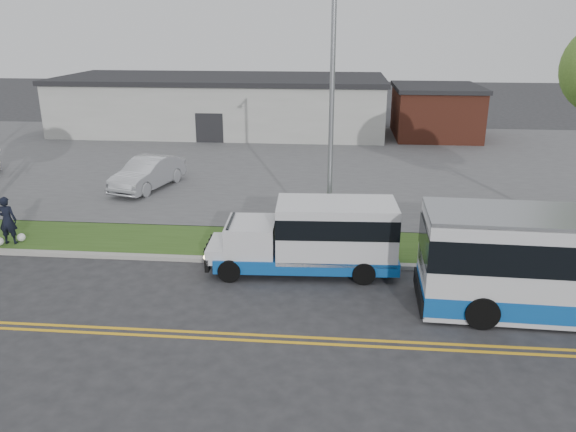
# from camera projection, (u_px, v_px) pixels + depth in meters

# --- Properties ---
(ground) EXTENTS (140.00, 140.00, 0.00)m
(ground) POSITION_uv_depth(u_px,v_px,m) (239.00, 275.00, 19.40)
(ground) COLOR #28282B
(ground) RESTS_ON ground
(lane_line_north) EXTENTS (70.00, 0.12, 0.01)m
(lane_line_north) POSITION_uv_depth(u_px,v_px,m) (216.00, 333.00, 15.77)
(lane_line_north) COLOR gold
(lane_line_north) RESTS_ON ground
(lane_line_south) EXTENTS (70.00, 0.12, 0.01)m
(lane_line_south) POSITION_uv_depth(u_px,v_px,m) (214.00, 339.00, 15.49)
(lane_line_south) COLOR gold
(lane_line_south) RESTS_ON ground
(curb) EXTENTS (80.00, 0.30, 0.15)m
(curb) POSITION_uv_depth(u_px,v_px,m) (245.00, 261.00, 20.41)
(curb) COLOR #9E9B93
(curb) RESTS_ON ground
(verge) EXTENTS (80.00, 3.30, 0.10)m
(verge) POSITION_uv_depth(u_px,v_px,m) (252.00, 243.00, 22.12)
(verge) COLOR #2F4C19
(verge) RESTS_ON ground
(parking_lot) EXTENTS (80.00, 25.00, 0.10)m
(parking_lot) POSITION_uv_depth(u_px,v_px,m) (286.00, 161.00, 35.40)
(parking_lot) COLOR #4C4C4F
(parking_lot) RESTS_ON ground
(commercial_building) EXTENTS (25.40, 10.40, 4.35)m
(commercial_building) POSITION_uv_depth(u_px,v_px,m) (223.00, 104.00, 44.64)
(commercial_building) COLOR #9E9E99
(commercial_building) RESTS_ON ground
(brick_wing) EXTENTS (6.30, 7.30, 3.90)m
(brick_wing) POSITION_uv_depth(u_px,v_px,m) (435.00, 112.00, 42.35)
(brick_wing) COLOR brown
(brick_wing) RESTS_ON ground
(streetlight_near) EXTENTS (0.35, 1.53, 9.50)m
(streetlight_near) POSITION_uv_depth(u_px,v_px,m) (331.00, 113.00, 20.01)
(streetlight_near) COLOR gray
(streetlight_near) RESTS_ON verge
(shuttle_bus) EXTENTS (6.69, 2.48, 2.52)m
(shuttle_bus) POSITION_uv_depth(u_px,v_px,m) (317.00, 235.00, 19.33)
(shuttle_bus) COLOR #0E4A9B
(shuttle_bus) RESTS_ON ground
(pedestrian) EXTENTS (0.74, 0.53, 1.91)m
(pedestrian) POSITION_uv_depth(u_px,v_px,m) (7.00, 220.00, 21.66)
(pedestrian) COLOR black
(pedestrian) RESTS_ON verge
(parked_car_a) EXTENTS (2.92, 5.18, 1.62)m
(parked_car_a) POSITION_uv_depth(u_px,v_px,m) (148.00, 173.00, 29.05)
(parked_car_a) COLOR #B6B8BE
(parked_car_a) RESTS_ON parking_lot
(grocery_bag_left) EXTENTS (0.32, 0.32, 0.32)m
(grocery_bag_left) POSITION_uv_depth(u_px,v_px,m) (0.00, 242.00, 21.70)
(grocery_bag_left) COLOR white
(grocery_bag_left) RESTS_ON verge
(grocery_bag_right) EXTENTS (0.32, 0.32, 0.32)m
(grocery_bag_right) POSITION_uv_depth(u_px,v_px,m) (21.00, 237.00, 22.12)
(grocery_bag_right) COLOR white
(grocery_bag_right) RESTS_ON verge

